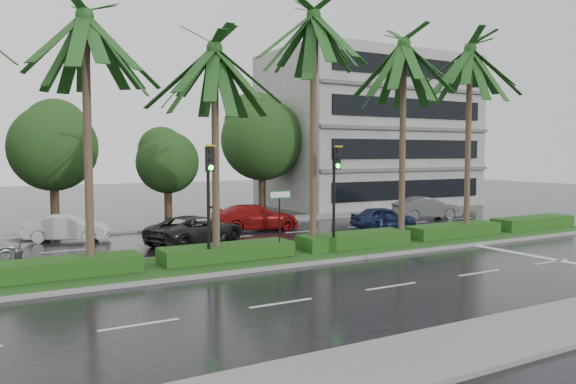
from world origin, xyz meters
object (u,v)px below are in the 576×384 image
signal_median_left (209,187)px  car_grey (427,208)px  street_sign (280,207)px  car_darkgrey (196,230)px  car_blue (384,218)px  car_white (67,228)px  car_red (255,217)px

signal_median_left → car_grey: 19.60m
signal_median_left → street_sign: bearing=3.5°
car_darkgrey → car_blue: 10.95m
car_darkgrey → street_sign: bearing=172.1°
car_darkgrey → signal_median_left: bearing=141.1°
car_darkgrey → car_blue: bearing=-113.8°
car_darkgrey → car_grey: car_grey is taller
car_white → car_red: size_ratio=0.79×
car_white → car_grey: size_ratio=0.90×
car_red → car_grey: size_ratio=1.14×
car_grey → car_darkgrey: bearing=110.9°
car_red → car_grey: bearing=-87.1°
street_sign → car_white: 11.45m
car_white → car_grey: 21.44m
car_blue → car_red: bearing=78.5°
car_blue → car_grey: car_grey is taller
car_blue → car_grey: size_ratio=0.85×
car_darkgrey → car_grey: (16.35, 2.15, 0.03)m
street_sign → car_blue: street_sign is taller
signal_median_left → car_darkgrey: signal_median_left is taller
street_sign → car_white: bearing=124.7°
signal_median_left → street_sign: signal_median_left is taller
car_grey → car_red: bearing=99.6°
car_white → car_red: bearing=-74.6°
signal_median_left → car_grey: size_ratio=1.02×
car_white → car_grey: bearing=-73.1°
signal_median_left → car_darkgrey: (1.55, 5.50, -2.32)m
street_sign → car_white: (-6.45, 9.34, -1.49)m
car_white → car_blue: bearing=-82.7°
street_sign → car_white: size_ratio=0.68×
street_sign → car_darkgrey: 5.70m
car_red → signal_median_left: bearing=151.1°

